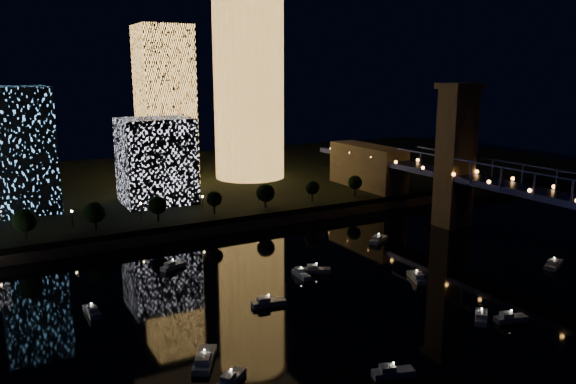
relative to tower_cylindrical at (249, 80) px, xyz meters
name	(u,v)px	position (x,y,z in m)	size (l,w,h in m)	color
ground	(402,315)	(-31.11, -145.84, -49.78)	(520.00, 520.00, 0.00)	black
far_bank	(177,183)	(-31.11, 14.16, -47.28)	(420.00, 160.00, 5.00)	black
seawall	(248,224)	(-31.11, -63.84, -48.28)	(420.00, 6.00, 3.00)	#6B5E4C
tower_cylindrical	(249,80)	(0.00, 0.00, 0.00)	(34.00, 34.00, 89.30)	#FFB451
tower_rectangular	(165,107)	(-39.71, -0.85, -10.96)	(21.25, 21.25, 67.63)	#FFB451
midrise_blocks	(35,163)	(-94.09, -23.14, -27.44)	(106.49, 37.21, 43.79)	silver
truss_bridge	(576,208)	(33.89, -142.12, -33.53)	(13.00, 266.00, 50.00)	navy
motorboats	(345,296)	(-37.31, -131.98, -48.96)	(125.93, 79.04, 2.78)	silver
esplanade_trees	(137,208)	(-67.78, -57.84, -39.30)	(165.85, 6.95, 8.98)	black
street_lamps	(141,207)	(-65.11, -51.84, -40.75)	(132.70, 0.70, 5.65)	black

